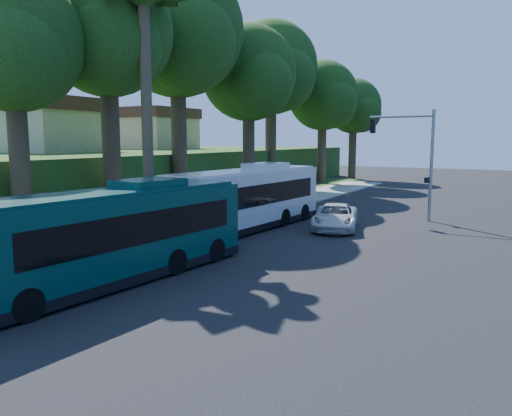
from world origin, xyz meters
The scene contains 19 objects.
ground centered at (0.00, 0.00, 0.00)m, with size 140.00×140.00×0.00m, color black.
sidewalk centered at (-7.30, 0.00, 0.06)m, with size 4.50×70.00×0.12m, color gray.
red_curb centered at (-5.00, -4.00, 0.07)m, with size 0.25×30.00×0.13m, color maroon.
grass_verge centered at (-13.00, 5.00, 0.03)m, with size 8.00×70.00×0.06m, color #234719.
bus_shelter centered at (-7.26, -2.86, 1.81)m, with size 3.20×1.51×2.55m.
stop_sign_pole centered at (-5.40, -5.00, 2.08)m, with size 0.35×0.06×3.17m.
traffic_signal_pole centered at (3.78, 10.00, 4.42)m, with size 4.10×0.30×7.00m.
palm_tree centered at (-8.20, -1.50, 12.38)m, with size 4.20×4.20×14.40m.
hillside_backdrop centered at (-26.30, 15.10, 2.44)m, with size 24.00×60.00×8.80m.
tree_0 centered at (-12.40, -0.02, 11.20)m, with size 8.40×8.00×15.70m.
tree_1 centered at (-13.37, 7.98, 12.73)m, with size 10.50×10.00×18.26m.
tree_2 centered at (-11.89, 15.98, 10.48)m, with size 8.82×8.40×15.12m.
tree_3 centered at (-13.88, 23.98, 11.98)m, with size 10.08×9.60×17.28m.
tree_4 centered at (-11.40, 31.98, 9.73)m, with size 8.40×8.00×14.14m.
tree_5 centered at (-10.41, 39.99, 8.96)m, with size 7.35×7.00×12.86m.
tree_6 centered at (-12.91, -6.01, 9.71)m, with size 7.56×7.20×13.74m.
white_bus centered at (-3.79, 1.85, 1.83)m, with size 3.47×12.72×3.75m.
teal_bus centered at (-2.60, -9.88, 1.78)m, with size 3.62×12.42×3.65m.
pickup centered at (0.63, 4.32, 0.73)m, with size 2.41×5.23×1.45m, color silver.
Camera 1 is at (10.66, -22.66, 5.20)m, focal length 35.00 mm.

